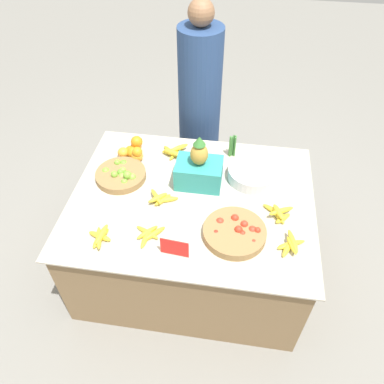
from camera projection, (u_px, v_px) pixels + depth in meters
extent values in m
plane|color=gray|center=(192.00, 261.00, 2.81)|extent=(12.00, 12.00, 0.00)
cube|color=olive|center=(192.00, 233.00, 2.57)|extent=(1.44, 1.15, 0.68)
cube|color=#BCB29E|center=(192.00, 198.00, 2.33)|extent=(1.50, 1.19, 0.01)
cylinder|color=olive|center=(121.00, 175.00, 2.44)|extent=(0.33, 0.33, 0.05)
sphere|color=#7AB238|center=(123.00, 174.00, 2.44)|extent=(0.04, 0.04, 0.04)
sphere|color=#7AB238|center=(124.00, 182.00, 2.37)|extent=(0.04, 0.04, 0.04)
sphere|color=#7AB238|center=(117.00, 163.00, 2.49)|extent=(0.04, 0.04, 0.04)
sphere|color=#89BC42|center=(132.00, 177.00, 2.39)|extent=(0.05, 0.05, 0.05)
sphere|color=#6BA333|center=(126.00, 177.00, 2.41)|extent=(0.05, 0.05, 0.05)
sphere|color=#7AB238|center=(106.00, 171.00, 2.45)|extent=(0.05, 0.05, 0.05)
sphere|color=#6BA333|center=(124.00, 164.00, 2.51)|extent=(0.06, 0.06, 0.06)
sphere|color=#6BA333|center=(121.00, 172.00, 2.42)|extent=(0.05, 0.05, 0.05)
sphere|color=#7AB238|center=(114.00, 174.00, 2.39)|extent=(0.05, 0.05, 0.05)
sphere|color=#89BC42|center=(122.00, 177.00, 2.42)|extent=(0.06, 0.06, 0.06)
sphere|color=#7AB238|center=(127.00, 175.00, 2.37)|extent=(0.05, 0.05, 0.05)
sphere|color=#89BC42|center=(123.00, 170.00, 2.42)|extent=(0.04, 0.04, 0.04)
cylinder|color=olive|center=(234.00, 233.00, 2.10)|extent=(0.36, 0.36, 0.05)
sphere|color=red|center=(244.00, 224.00, 2.11)|extent=(0.04, 0.04, 0.04)
sphere|color=red|center=(242.00, 234.00, 2.07)|extent=(0.04, 0.04, 0.04)
sphere|color=red|center=(216.00, 233.00, 2.08)|extent=(0.04, 0.04, 0.04)
sphere|color=red|center=(229.00, 224.00, 2.13)|extent=(0.04, 0.04, 0.04)
sphere|color=red|center=(238.00, 230.00, 2.08)|extent=(0.05, 0.05, 0.05)
sphere|color=red|center=(220.00, 222.00, 2.13)|extent=(0.05, 0.05, 0.05)
sphere|color=red|center=(235.00, 218.00, 2.14)|extent=(0.05, 0.05, 0.05)
sphere|color=red|center=(253.00, 242.00, 2.04)|extent=(0.04, 0.04, 0.04)
sphere|color=red|center=(252.00, 230.00, 2.09)|extent=(0.05, 0.05, 0.05)
sphere|color=red|center=(237.00, 239.00, 2.06)|extent=(0.05, 0.05, 0.05)
sphere|color=red|center=(257.00, 230.00, 2.08)|extent=(0.04, 0.04, 0.04)
sphere|color=orange|center=(132.00, 153.00, 2.57)|extent=(0.08, 0.08, 0.08)
sphere|color=orange|center=(136.00, 146.00, 2.63)|extent=(0.08, 0.08, 0.08)
sphere|color=orange|center=(123.00, 153.00, 2.58)|extent=(0.08, 0.08, 0.08)
sphere|color=orange|center=(133.00, 152.00, 2.58)|extent=(0.08, 0.08, 0.08)
sphere|color=orange|center=(130.00, 151.00, 2.59)|extent=(0.08, 0.08, 0.08)
sphere|color=orange|center=(137.00, 156.00, 2.55)|extent=(0.08, 0.08, 0.08)
sphere|color=orange|center=(137.00, 152.00, 2.51)|extent=(0.07, 0.07, 0.07)
sphere|color=orange|center=(137.00, 142.00, 2.57)|extent=(0.08, 0.08, 0.08)
cylinder|color=silver|center=(252.00, 174.00, 2.42)|extent=(0.32, 0.32, 0.08)
cube|color=red|center=(174.00, 248.00, 1.98)|extent=(0.16, 0.02, 0.12)
cube|color=teal|center=(199.00, 173.00, 2.36)|extent=(0.29, 0.21, 0.16)
ellipsoid|color=#B28E38|center=(199.00, 154.00, 2.26)|extent=(0.11, 0.11, 0.14)
cone|color=#387A33|center=(199.00, 141.00, 2.18)|extent=(0.08, 0.08, 0.06)
cylinder|color=#4C8E42|center=(230.00, 146.00, 2.56)|extent=(0.01, 0.01, 0.16)
cylinder|color=#428438|center=(234.00, 145.00, 2.57)|extent=(0.01, 0.01, 0.16)
cylinder|color=#428438|center=(235.00, 147.00, 2.56)|extent=(0.01, 0.01, 0.16)
cylinder|color=#4C8E42|center=(235.00, 145.00, 2.57)|extent=(0.01, 0.01, 0.16)
cylinder|color=#4C8E42|center=(233.00, 145.00, 2.57)|extent=(0.01, 0.01, 0.16)
cylinder|color=#4C8E42|center=(232.00, 146.00, 2.56)|extent=(0.01, 0.01, 0.16)
cylinder|color=#4C8E42|center=(234.00, 146.00, 2.57)|extent=(0.01, 0.01, 0.16)
cylinder|color=#428438|center=(230.00, 147.00, 2.55)|extent=(0.01, 0.01, 0.16)
ellipsoid|color=yellow|center=(99.00, 240.00, 2.07)|extent=(0.06, 0.13, 0.03)
ellipsoid|color=yellow|center=(100.00, 236.00, 2.09)|extent=(0.15, 0.07, 0.03)
ellipsoid|color=yellow|center=(101.00, 238.00, 2.08)|extent=(0.07, 0.15, 0.03)
ellipsoid|color=yellow|center=(99.00, 238.00, 2.06)|extent=(0.07, 0.16, 0.03)
ellipsoid|color=yellow|center=(102.00, 234.00, 2.07)|extent=(0.05, 0.15, 0.03)
ellipsoid|color=yellow|center=(168.00, 200.00, 2.29)|extent=(0.13, 0.07, 0.03)
ellipsoid|color=yellow|center=(161.00, 199.00, 2.30)|extent=(0.16, 0.08, 0.03)
ellipsoid|color=yellow|center=(163.00, 200.00, 2.29)|extent=(0.10, 0.12, 0.03)
ellipsoid|color=yellow|center=(158.00, 198.00, 2.27)|extent=(0.11, 0.11, 0.03)
ellipsoid|color=yellow|center=(156.00, 196.00, 2.28)|extent=(0.10, 0.13, 0.03)
ellipsoid|color=yellow|center=(289.00, 245.00, 2.05)|extent=(0.14, 0.09, 0.03)
ellipsoid|color=yellow|center=(292.00, 244.00, 2.05)|extent=(0.16, 0.09, 0.03)
ellipsoid|color=yellow|center=(288.00, 247.00, 2.04)|extent=(0.09, 0.15, 0.03)
ellipsoid|color=yellow|center=(292.00, 245.00, 2.02)|extent=(0.07, 0.12, 0.03)
ellipsoid|color=yellow|center=(293.00, 241.00, 2.03)|extent=(0.07, 0.16, 0.03)
ellipsoid|color=yellow|center=(146.00, 238.00, 2.08)|extent=(0.04, 0.14, 0.03)
ellipsoid|color=yellow|center=(154.00, 234.00, 2.10)|extent=(0.12, 0.14, 0.03)
ellipsoid|color=yellow|center=(147.00, 232.00, 2.11)|extent=(0.15, 0.10, 0.03)
ellipsoid|color=yellow|center=(147.00, 232.00, 2.11)|extent=(0.12, 0.13, 0.03)
ellipsoid|color=yellow|center=(172.00, 153.00, 2.61)|extent=(0.15, 0.05, 0.04)
ellipsoid|color=yellow|center=(175.00, 154.00, 2.61)|extent=(0.08, 0.15, 0.03)
ellipsoid|color=yellow|center=(175.00, 150.00, 2.63)|extent=(0.13, 0.10, 0.03)
ellipsoid|color=yellow|center=(174.00, 153.00, 2.61)|extent=(0.14, 0.07, 0.03)
ellipsoid|color=yellow|center=(169.00, 151.00, 2.63)|extent=(0.11, 0.11, 0.03)
ellipsoid|color=yellow|center=(173.00, 153.00, 2.57)|extent=(0.16, 0.08, 0.03)
ellipsoid|color=yellow|center=(179.00, 148.00, 2.61)|extent=(0.14, 0.12, 0.03)
ellipsoid|color=yellow|center=(274.00, 210.00, 2.23)|extent=(0.14, 0.11, 0.03)
ellipsoid|color=yellow|center=(278.00, 216.00, 2.20)|extent=(0.09, 0.12, 0.03)
ellipsoid|color=yellow|center=(283.00, 218.00, 2.18)|extent=(0.10, 0.10, 0.03)
ellipsoid|color=yellow|center=(278.00, 212.00, 2.18)|extent=(0.08, 0.12, 0.04)
ellipsoid|color=yellow|center=(281.00, 211.00, 2.19)|extent=(0.16, 0.11, 0.03)
cylinder|color=navy|center=(199.00, 114.00, 2.99)|extent=(0.33, 0.33, 1.37)
sphere|color=#896042|center=(201.00, 12.00, 2.44)|extent=(0.18, 0.18, 0.18)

